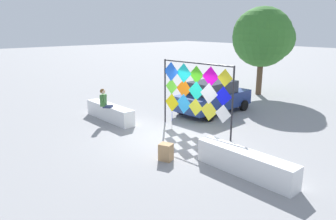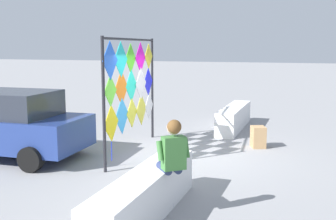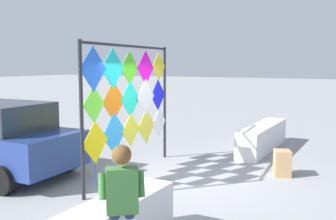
% 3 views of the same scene
% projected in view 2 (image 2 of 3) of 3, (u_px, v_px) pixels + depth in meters
% --- Properties ---
extents(ground, '(120.00, 120.00, 0.00)m').
position_uv_depth(ground, '(184.00, 156.00, 10.29)').
color(ground, gray).
extents(plaza_ledge_left, '(3.28, 0.58, 0.73)m').
position_uv_depth(plaza_ledge_left, '(145.00, 196.00, 6.50)').
color(plaza_ledge_left, white).
rests_on(plaza_ledge_left, ground).
extents(plaza_ledge_right, '(3.28, 0.58, 0.73)m').
position_uv_depth(plaza_ledge_right, '(234.00, 118.00, 13.61)').
color(plaza_ledge_right, white).
rests_on(plaza_ledge_right, ground).
extents(kite_display_rack, '(3.63, 0.37, 2.90)m').
position_uv_depth(kite_display_rack, '(132.00, 84.00, 10.38)').
color(kite_display_rack, '#232328').
rests_on(kite_display_rack, ground).
extents(seated_vendor, '(0.75, 0.72, 1.58)m').
position_uv_depth(seated_vendor, '(171.00, 158.00, 6.56)').
color(seated_vendor, navy).
rests_on(seated_vendor, ground).
extents(parked_car, '(2.17, 4.26, 1.62)m').
position_uv_depth(parked_car, '(3.00, 124.00, 10.10)').
color(parked_car, navy).
rests_on(parked_car, ground).
extents(cardboard_box_large, '(0.51, 0.48, 0.57)m').
position_uv_depth(cardboard_box_large, '(258.00, 137.00, 11.09)').
color(cardboard_box_large, tan).
rests_on(cardboard_box_large, ground).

